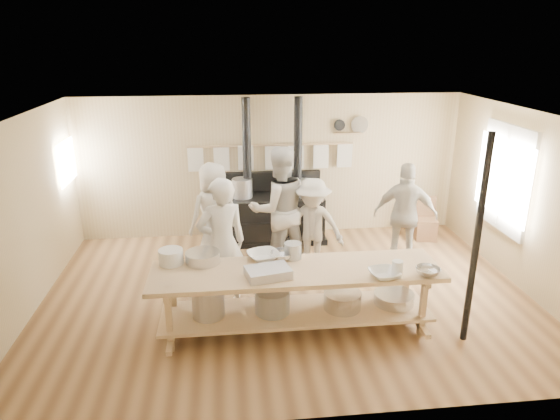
{
  "coord_description": "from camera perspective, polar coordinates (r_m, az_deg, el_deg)",
  "views": [
    {
      "loc": [
        -0.81,
        -6.42,
        3.57
      ],
      "look_at": [
        -0.08,
        0.2,
        1.25
      ],
      "focal_mm": 32.0,
      "sensor_mm": 36.0,
      "label": 1
    }
  ],
  "objects": [
    {
      "name": "cook_right",
      "position": [
        8.26,
        14.13,
        -0.55
      ],
      "size": [
        1.09,
        0.73,
        1.71
      ],
      "primitive_type": "imported",
      "rotation": [
        0.0,
        0.0,
        2.8
      ],
      "color": "beige",
      "rests_on": "ground"
    },
    {
      "name": "prep_table",
      "position": [
        6.36,
        1.77,
        -9.45
      ],
      "size": [
        3.6,
        0.9,
        0.85
      ],
      "color": "tan",
      "rests_on": "ground"
    },
    {
      "name": "roasting_pan",
      "position": [
        5.99,
        -1.37,
        -7.16
      ],
      "size": [
        0.58,
        0.45,
        0.11
      ],
      "primitive_type": "cube",
      "rotation": [
        0.0,
        0.0,
        0.22
      ],
      "color": "#B2B2B7",
      "rests_on": "prep_table"
    },
    {
      "name": "cook_left",
      "position": [
        7.85,
        -0.12,
        0.13
      ],
      "size": [
        1.12,
        0.96,
        2.0
      ],
      "primitive_type": "imported",
      "rotation": [
        0.0,
        0.0,
        3.37
      ],
      "color": "beige",
      "rests_on": "ground"
    },
    {
      "name": "pitcher",
      "position": [
        6.14,
        13.25,
        -6.56
      ],
      "size": [
        0.16,
        0.16,
        0.2
      ],
      "primitive_type": "cylinder",
      "rotation": [
        0.0,
        0.0,
        0.28
      ],
      "color": "silver",
      "rests_on": "prep_table"
    },
    {
      "name": "room_shell",
      "position": [
        6.76,
        0.88,
        2.48
      ],
      "size": [
        7.0,
        7.0,
        7.0
      ],
      "color": "tan",
      "rests_on": "ground"
    },
    {
      "name": "bowl_white_a",
      "position": [
        6.44,
        -1.92,
        -5.27
      ],
      "size": [
        0.51,
        0.51,
        0.1
      ],
      "primitive_type": "imported",
      "rotation": [
        0.0,
        0.0,
        0.31
      ],
      "color": "silver",
      "rests_on": "prep_table"
    },
    {
      "name": "bowl_steel_a",
      "position": [
        6.47,
        0.24,
        -5.19
      ],
      "size": [
        0.42,
        0.42,
        0.09
      ],
      "primitive_type": "imported",
      "rotation": [
        0.0,
        0.0,
        0.88
      ],
      "color": "silver",
      "rests_on": "prep_table"
    },
    {
      "name": "deep_bowl_enamel",
      "position": [
        6.45,
        -12.35,
        -5.24
      ],
      "size": [
        0.36,
        0.36,
        0.19
      ],
      "primitive_type": "cylinder",
      "rotation": [
        0.0,
        0.0,
        -0.19
      ],
      "color": "silver",
      "rests_on": "prep_table"
    },
    {
      "name": "cook_far_left",
      "position": [
        6.77,
        -6.66,
        -3.88
      ],
      "size": [
        0.77,
        0.61,
        1.86
      ],
      "primitive_type": "imported",
      "rotation": [
        0.0,
        0.0,
        3.42
      ],
      "color": "beige",
      "rests_on": "ground"
    },
    {
      "name": "left_opening",
      "position": [
        9.04,
        -23.18,
        5.08
      ],
      "size": [
        0.0,
        0.9,
        0.9
      ],
      "color": "white",
      "rests_on": "ground"
    },
    {
      "name": "bowl_white_b",
      "position": [
        6.12,
        11.83,
        -7.16
      ],
      "size": [
        0.41,
        0.41,
        0.09
      ],
      "primitive_type": "imported",
      "rotation": [
        0.0,
        0.0,
        1.71
      ],
      "color": "silver",
      "rests_on": "prep_table"
    },
    {
      "name": "window_right",
      "position": [
        8.48,
        24.33,
        3.36
      ],
      "size": [
        0.09,
        1.5,
        1.65
      ],
      "color": "beige",
      "rests_on": "ground"
    },
    {
      "name": "chair",
      "position": [
        9.64,
        16.29,
        -1.84
      ],
      "size": [
        0.43,
        0.43,
        0.79
      ],
      "rotation": [
        0.0,
        0.0,
        -0.18
      ],
      "color": "#513320",
      "rests_on": "ground"
    },
    {
      "name": "cook_by_window",
      "position": [
        7.79,
        3.7,
        -1.87
      ],
      "size": [
        1.12,
        0.83,
        1.54
      ],
      "primitive_type": "imported",
      "rotation": [
        0.0,
        0.0,
        -0.29
      ],
      "color": "beige",
      "rests_on": "ground"
    },
    {
      "name": "support_post",
      "position": [
        6.25,
        21.54,
        -3.49
      ],
      "size": [
        0.08,
        0.08,
        2.6
      ],
      "primitive_type": "cylinder",
      "color": "black",
      "rests_on": "ground"
    },
    {
      "name": "ground",
      "position": [
        7.39,
        0.81,
        -9.66
      ],
      "size": [
        7.0,
        7.0,
        0.0
      ],
      "primitive_type": "plane",
      "color": "brown",
      "rests_on": "ground"
    },
    {
      "name": "bucket_galv",
      "position": [
        6.46,
        1.48,
        -4.67
      ],
      "size": [
        0.27,
        0.27,
        0.21
      ],
      "primitive_type": "cylinder",
      "rotation": [
        0.0,
        0.0,
        -0.2
      ],
      "color": "gray",
      "rests_on": "prep_table"
    },
    {
      "name": "back_wall_shelf",
      "position": [
        9.27,
        8.12,
        9.31
      ],
      "size": [
        0.63,
        0.14,
        0.32
      ],
      "color": "tan",
      "rests_on": "ground"
    },
    {
      "name": "towel_rail",
      "position": [
        9.08,
        -1.01,
        6.42
      ],
      "size": [
        3.0,
        0.04,
        0.47
      ],
      "color": "tan",
      "rests_on": "ground"
    },
    {
      "name": "cook_center",
      "position": [
        8.14,
        -7.5,
        -0.47
      ],
      "size": [
        0.98,
        0.85,
        1.7
      ],
      "primitive_type": "imported",
      "rotation": [
        0.0,
        0.0,
        3.6
      ],
      "color": "beige",
      "rests_on": "ground"
    },
    {
      "name": "mixing_bowl_large",
      "position": [
        6.43,
        -8.82,
        -5.35
      ],
      "size": [
        0.58,
        0.58,
        0.14
      ],
      "primitive_type": "cylinder",
      "rotation": [
        0.0,
        0.0,
        0.43
      ],
      "color": "silver",
      "rests_on": "prep_table"
    },
    {
      "name": "bowl_steel_b",
      "position": [
        6.3,
        16.53,
        -6.76
      ],
      "size": [
        0.36,
        0.36,
        0.09
      ],
      "primitive_type": "imported",
      "rotation": [
        0.0,
        0.0,
        3.39
      ],
      "color": "silver",
      "rests_on": "prep_table"
    },
    {
      "name": "stove",
      "position": [
        9.1,
        -0.85,
        -0.35
      ],
      "size": [
        1.9,
        0.75,
        2.6
      ],
      "color": "black",
      "rests_on": "ground"
    }
  ]
}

